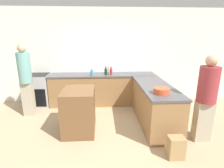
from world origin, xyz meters
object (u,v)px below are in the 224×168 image
mixing_bowl (161,91)px  paper_bag (176,147)px  dish_soap_bottle (92,73)px  person_at_peninsula (206,97)px  wine_bottle_dark (106,71)px  island_table (79,111)px  hot_sauce_bottle (111,71)px  range_oven (39,90)px  vinegar_bottle_clear (109,70)px  person_by_range (26,77)px

mixing_bowl → paper_bag: 1.00m
dish_soap_bottle → person_at_peninsula: (2.14, -1.82, -0.08)m
mixing_bowl → wine_bottle_dark: wine_bottle_dark is taller
island_table → hot_sauce_bottle: bearing=62.8°
hot_sauce_bottle → range_oven: bearing=177.8°
range_oven → dish_soap_bottle: size_ratio=4.93×
wine_bottle_dark → vinegar_bottle_clear: vinegar_bottle_clear is taller
range_oven → hot_sauce_bottle: bearing=-2.2°
person_at_peninsula → island_table: bearing=168.4°
island_table → person_at_peninsula: 2.44m
hot_sauce_bottle → paper_bag: hot_sauce_bottle is taller
wine_bottle_dark → paper_bag: bearing=-65.6°
vinegar_bottle_clear → person_by_range: (-2.02, -0.73, -0.03)m
person_at_peninsula → paper_bag: person_at_peninsula is taller
island_table → person_at_peninsula: person_at_peninsula is taller
wine_bottle_dark → dish_soap_bottle: wine_bottle_dark is taller
range_oven → dish_soap_bottle: (1.51, -0.17, 0.51)m
island_table → hot_sauce_bottle: hot_sauce_bottle is taller
person_at_peninsula → paper_bag: size_ratio=4.38×
person_at_peninsula → wine_bottle_dark: bearing=133.0°
range_oven → paper_bag: range_oven is taller
wine_bottle_dark → mixing_bowl: bearing=-59.9°
mixing_bowl → paper_bag: mixing_bowl is taller
hot_sauce_bottle → dish_soap_bottle: bearing=-170.6°
mixing_bowl → hot_sauce_bottle: 1.93m
person_by_range → person_at_peninsula: bearing=-19.5°
vinegar_bottle_clear → dish_soap_bottle: size_ratio=1.56×
range_oven → person_at_peninsula: 4.18m
mixing_bowl → person_by_range: size_ratio=0.16×
range_oven → hot_sauce_bottle: hot_sauce_bottle is taller
island_table → vinegar_bottle_clear: size_ratio=3.14×
range_oven → person_at_peninsula: size_ratio=0.55×
wine_bottle_dark → vinegar_bottle_clear: (0.09, 0.15, 0.02)m
range_oven → hot_sauce_bottle: size_ratio=3.94×
wine_bottle_dark → person_at_peninsula: person_at_peninsula is taller
hot_sauce_bottle → wine_bottle_dark: 0.15m
dish_soap_bottle → paper_bag: 2.82m
mixing_bowl → dish_soap_bottle: size_ratio=1.59×
dish_soap_bottle → paper_bag: dish_soap_bottle is taller
island_table → person_by_range: person_by_range is taller
vinegar_bottle_clear → person_at_peninsula: size_ratio=0.18×
range_oven → vinegar_bottle_clear: (1.98, 0.06, 0.55)m
dish_soap_bottle → wine_bottle_dark: bearing=10.5°
range_oven → paper_bag: 3.86m
wine_bottle_dark → vinegar_bottle_clear: size_ratio=0.82×
mixing_bowl → person_at_peninsula: 0.79m
paper_bag → range_oven: bearing=140.3°
mixing_bowl → hot_sauce_bottle: bearing=116.0°
island_table → mixing_bowl: (1.58, -0.31, 0.50)m
paper_bag → person_at_peninsula: bearing=34.5°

